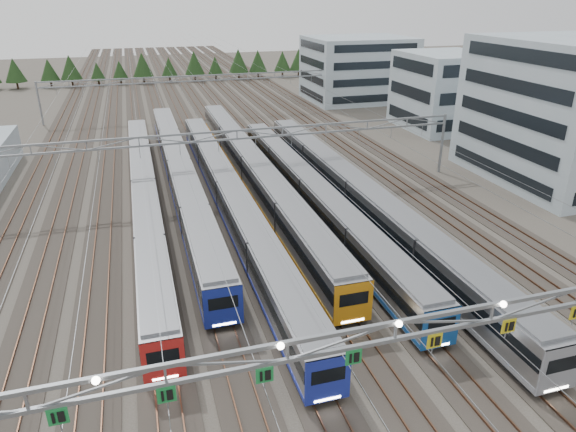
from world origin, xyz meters
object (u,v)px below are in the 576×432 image
object	(u,v)px
gantry_far	(192,83)
depot_bldg_mid	(445,91)
train_d	(253,169)
train_f	(358,195)
train_b	(180,172)
train_a	(145,193)
train_c	(229,195)
train_e	(311,192)
gantry_mid	(237,142)
depot_bldg_south	(568,112)
depot_bldg_north	(358,69)
gantry_near	(395,336)

from	to	relation	value
gantry_far	depot_bldg_mid	world-z (taller)	depot_bldg_mid
train_d	train_f	distance (m)	15.14
train_b	train_f	size ratio (longest dim) A/B	1.05
train_a	train_f	xyz separation A→B (m)	(22.50, -8.14, 0.21)
train_c	train_e	xyz separation A→B (m)	(9.00, -1.80, -0.04)
train_a	train_e	bearing A→B (deg)	-16.77
train_e	gantry_mid	world-z (taller)	gantry_mid
train_c	depot_bldg_south	world-z (taller)	depot_bldg_south
train_b	train_d	world-z (taller)	train_d
train_b	depot_bldg_north	distance (m)	65.80
depot_bldg_south	gantry_mid	bearing A→B (deg)	170.95
train_c	train_f	distance (m)	14.24
train_b	depot_bldg_south	size ratio (longest dim) A/B	2.85
train_d	depot_bldg_south	world-z (taller)	depot_bldg_south
train_b	gantry_far	distance (m)	42.31
train_e	gantry_near	distance (m)	33.59
depot_bldg_mid	depot_bldg_north	size ratio (longest dim) A/B	0.73
train_c	gantry_mid	bearing A→B (deg)	68.82
train_a	gantry_near	bearing A→B (deg)	-73.55
depot_bldg_mid	gantry_mid	bearing A→B (deg)	-152.06
train_d	gantry_mid	xyz separation A→B (m)	(-2.25, -1.84, 4.16)
train_d	gantry_near	bearing A→B (deg)	-93.13
train_a	gantry_near	distance (m)	39.88
train_b	train_d	distance (m)	9.14
train_c	train_d	xyz separation A→B (m)	(4.50, 7.65, 0.12)
train_e	depot_bldg_south	world-z (taller)	depot_bldg_south
depot_bldg_mid	train_a	bearing A→B (deg)	-155.32
train_b	depot_bldg_mid	world-z (taller)	depot_bldg_mid
train_f	depot_bldg_north	world-z (taller)	depot_bldg_north
train_f	gantry_far	bearing A→B (deg)	101.49
train_a	train_d	world-z (taller)	train_d
gantry_near	depot_bldg_mid	world-z (taller)	depot_bldg_mid
gantry_mid	depot_bldg_north	distance (m)	63.97
train_b	train_f	bearing A→B (deg)	-37.42
train_e	gantry_mid	bearing A→B (deg)	131.57
train_a	gantry_mid	distance (m)	12.27
train_a	depot_bldg_mid	bearing A→B (deg)	24.68
train_a	gantry_far	size ratio (longest dim) A/B	1.07
gantry_far	depot_bldg_south	world-z (taller)	depot_bldg_south
train_f	depot_bldg_south	bearing A→B (deg)	7.09
train_f	train_b	bearing A→B (deg)	142.58
train_c	train_f	bearing A→B (deg)	-18.51
train_e	gantry_near	xyz separation A→B (m)	(-6.80, -32.51, 5.02)
gantry_mid	depot_bldg_mid	distance (m)	47.71
gantry_mid	train_f	bearing A→B (deg)	-42.55
gantry_far	depot_bldg_north	bearing A→B (deg)	9.62
gantry_near	gantry_far	bearing A→B (deg)	89.97
train_d	gantry_near	distance (m)	42.30
train_d	gantry_mid	size ratio (longest dim) A/B	1.14
train_a	train_d	distance (m)	14.09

